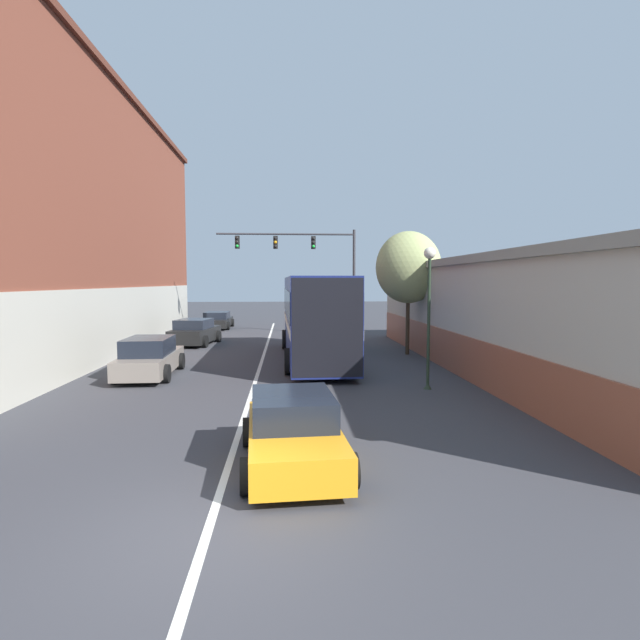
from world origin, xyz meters
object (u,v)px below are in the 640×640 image
object	(u,v)px
bus	(314,314)
street_tree_near	(408,267)
street_lamp	(429,297)
parked_car_left_mid	(195,332)
parked_car_left_near	(217,320)
traffic_signal_gantry	(309,257)
parked_car_left_far	(150,358)
hatchback_foreground	(293,432)

from	to	relation	value
bus	street_tree_near	xyz separation A→B (m)	(4.53, 1.28, 2.09)
street_tree_near	street_lamp	bearing A→B (deg)	-98.87
bus	parked_car_left_mid	world-z (taller)	bus
parked_car_left_near	parked_car_left_mid	distance (m)	9.66
traffic_signal_gantry	street_lamp	size ratio (longest dim) A/B	1.91
bus	parked_car_left_far	bearing A→B (deg)	118.43
bus	traffic_signal_gantry	size ratio (longest dim) A/B	1.32
parked_car_left_near	street_tree_near	distance (m)	18.19
parked_car_left_far	parked_car_left_mid	bearing A→B (deg)	-1.19
street_lamp	traffic_signal_gantry	bearing A→B (deg)	101.20
bus	parked_car_left_near	world-z (taller)	bus
parked_car_left_far	street_lamp	xyz separation A→B (m)	(9.59, -2.82, 2.30)
bus	street_lamp	size ratio (longest dim) A/B	2.53
parked_car_left_near	traffic_signal_gantry	bearing A→B (deg)	-131.31
parked_car_left_far	traffic_signal_gantry	world-z (taller)	traffic_signal_gantry
hatchback_foreground	street_tree_near	bearing A→B (deg)	-25.74
hatchback_foreground	parked_car_left_near	world-z (taller)	hatchback_foreground
bus	street_lamp	distance (m)	7.26
hatchback_foreground	bus	bearing A→B (deg)	-8.84
parked_car_left_near	street_lamp	bearing A→B (deg)	-155.69
bus	traffic_signal_gantry	world-z (taller)	traffic_signal_gantry
parked_car_left_mid	street_lamp	size ratio (longest dim) A/B	0.94
street_tree_near	parked_car_left_near	bearing A→B (deg)	127.83
parked_car_left_mid	street_tree_near	distance (m)	12.20
parked_car_left_far	street_tree_near	xyz separation A→B (m)	(10.79, 4.84, 3.46)
parked_car_left_far	parked_car_left_near	bearing A→B (deg)	-0.97
parked_car_left_mid	traffic_signal_gantry	distance (m)	8.70
parked_car_left_mid	street_lamp	world-z (taller)	street_lamp
street_lamp	hatchback_foreground	bearing A→B (deg)	-124.79
parked_car_left_mid	street_tree_near	size ratio (longest dim) A/B	0.73
parked_car_left_near	hatchback_foreground	bearing A→B (deg)	-169.14
parked_car_left_mid	street_tree_near	xyz separation A→B (m)	(10.83, -4.43, 3.46)
parked_car_left_near	parked_car_left_mid	size ratio (longest dim) A/B	1.07
parked_car_left_far	street_lamp	size ratio (longest dim) A/B	0.97
hatchback_foreground	parked_car_left_near	xyz separation A→B (m)	(-5.31, 28.14, -0.03)
parked_car_left_near	bus	bearing A→B (deg)	-157.17
hatchback_foreground	street_lamp	size ratio (longest dim) A/B	0.87
parked_car_left_far	traffic_signal_gantry	bearing A→B (deg)	-27.60
street_tree_near	traffic_signal_gantry	bearing A→B (deg)	117.77
parked_car_left_far	street_lamp	bearing A→B (deg)	-107.81
parked_car_left_far	street_tree_near	size ratio (longest dim) A/B	0.76
street_lamp	parked_car_left_mid	bearing A→B (deg)	128.55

